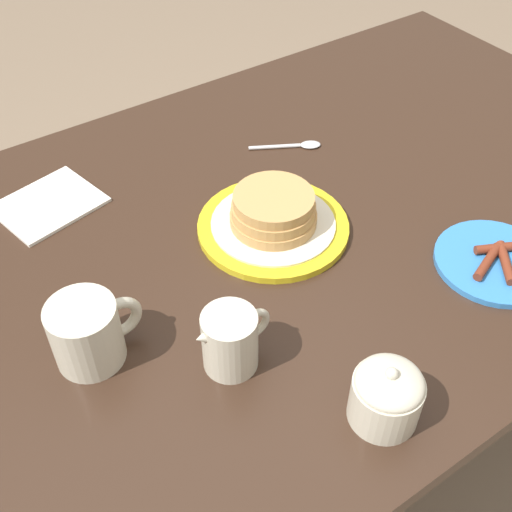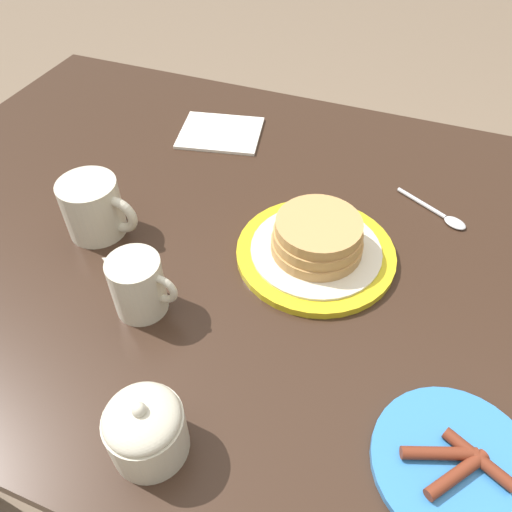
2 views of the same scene
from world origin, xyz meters
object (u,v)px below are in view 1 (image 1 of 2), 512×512
Objects in this scene: side_plate_bacon at (495,261)px; coffee_mug at (88,332)px; napkin at (49,204)px; pancake_plate at (273,217)px; sugar_bowl at (387,395)px; spoon at (297,145)px; creamer_pitcher at (230,340)px.

side_plate_bacon is 0.60m from coffee_mug.
side_plate_bacon is 0.99× the size of napkin.
napkin is (-0.51, 0.51, -0.00)m from side_plate_bacon.
side_plate_bacon is at bearing -45.42° from napkin.
coffee_mug is 0.34m from napkin.
pancake_plate is 0.38m from napkin.
sugar_bowl is 0.51× the size of napkin.
side_plate_bacon is 1.95× the size of sugar_bowl.
sugar_bowl reaches higher than side_plate_bacon.
spoon reaches higher than napkin.
creamer_pitcher is 0.20m from sugar_bowl.
side_plate_bacon is at bearing -81.58° from spoon.
creamer_pitcher reaches higher than spoon.
creamer_pitcher is at bearing -38.26° from coffee_mug.
pancake_plate is 0.27m from creamer_pitcher.
creamer_pitcher reaches higher than pancake_plate.
pancake_plate reaches higher than spoon.
spoon is at bearing -12.35° from napkin.
spoon is (0.51, 0.23, -0.04)m from coffee_mug.
coffee_mug is 1.33× the size of sugar_bowl.
sugar_bowl is (0.11, -0.17, -0.00)m from creamer_pitcher.
coffee_mug is (-0.34, -0.07, 0.02)m from pancake_plate.
coffee_mug is 0.68× the size of napkin.
sugar_bowl is at bearing -116.53° from spoon.
creamer_pitcher is 1.20× the size of sugar_bowl.
creamer_pitcher is at bearing -80.07° from napkin.
napkin is (-0.28, 0.26, -0.02)m from pancake_plate.
pancake_plate is 2.16× the size of creamer_pitcher.
sugar_bowl is (-0.09, -0.35, 0.02)m from pancake_plate.
pancake_plate is at bearing 11.52° from coffee_mug.
side_plate_bacon reaches higher than napkin.
pancake_plate is 1.33× the size of side_plate_bacon.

